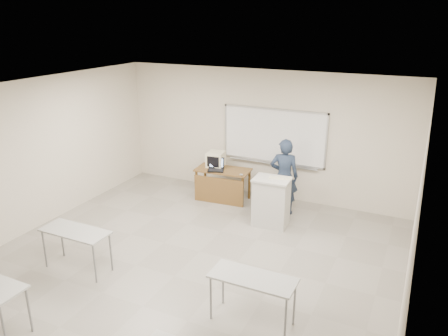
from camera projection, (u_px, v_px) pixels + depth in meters
The scene contains 10 objects.
floor at pixel (174, 276), 7.30m from camera, with size 7.00×8.00×0.01m, color gray.
whiteboard at pixel (274, 137), 10.07m from camera, with size 2.48×0.10×1.31m.
student_desks at pixel (120, 284), 5.92m from camera, with size 4.40×2.20×0.73m.
instructor_desk at pixel (221, 180), 10.12m from camera, with size 1.26×0.63×0.75m.
podium at pixel (271, 202), 8.93m from camera, with size 0.73×0.53×1.03m.
crt_monitor at pixel (216, 159), 10.29m from camera, with size 0.38×0.43×0.36m.
laptop at pixel (217, 168), 10.05m from camera, with size 0.36×0.33×0.27m.
mouse at pixel (241, 175), 9.74m from camera, with size 0.09×0.06×0.03m, color #94989C.
keyboard at pixel (280, 178), 8.76m from camera, with size 0.45×0.15×0.03m, color beige.
presenter at pixel (284, 177), 9.40m from camera, with size 0.62×0.40×1.68m, color black.
Camera 1 is at (3.46, -5.32, 4.11)m, focal length 35.00 mm.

